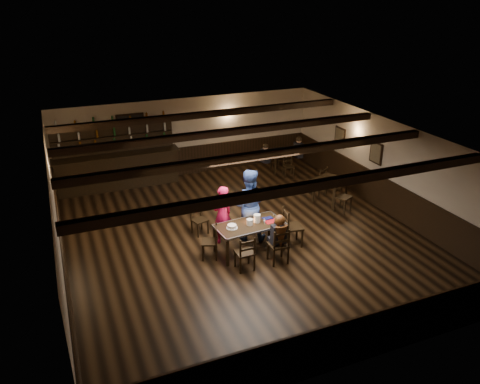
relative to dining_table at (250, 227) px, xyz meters
name	(u,v)px	position (x,y,z in m)	size (l,w,h in m)	color
ground	(243,236)	(0.15, 0.76, -0.68)	(10.00, 10.00, 0.00)	black
room_shell	(243,175)	(0.16, 0.80, 1.07)	(9.02, 10.02, 2.71)	beige
dining_table	(250,227)	(0.00, 0.00, 0.00)	(1.76, 0.99, 0.75)	black
chair_near_left	(246,251)	(-0.43, -0.77, -0.17)	(0.41, 0.39, 0.88)	black
chair_near_right	(280,243)	(0.43, -0.80, -0.13)	(0.45, 0.43, 0.93)	black
chair_end_left	(213,239)	(-0.94, 0.07, -0.18)	(0.51, 0.52, 0.86)	black
chair_end_right	(290,224)	(1.05, -0.10, -0.08)	(0.53, 0.55, 1.02)	black
chair_far_pushed	(198,217)	(-0.89, 1.41, -0.21)	(0.46, 0.45, 0.80)	black
woman_pink	(222,215)	(-0.45, 0.72, 0.09)	(0.57, 0.37, 1.55)	#E12264
man_blue	(248,205)	(0.24, 0.64, 0.28)	(0.94, 0.73, 1.92)	navy
seated_person	(279,231)	(0.43, -0.74, 0.16)	(0.34, 0.51, 0.83)	black
cake	(232,227)	(-0.47, -0.01, 0.11)	(0.28, 0.28, 0.09)	white
plate_stack_a	(250,222)	(0.00, -0.01, 0.15)	(0.16, 0.16, 0.15)	white
plate_stack_b	(257,218)	(0.22, 0.05, 0.17)	(0.17, 0.17, 0.20)	white
tea_light	(249,221)	(0.03, 0.13, 0.10)	(0.05, 0.05, 0.06)	#A5A8AD
salt_shaker	(264,222)	(0.36, -0.09, 0.11)	(0.03, 0.03, 0.08)	silver
pepper_shaker	(264,221)	(0.37, -0.04, 0.12)	(0.04, 0.04, 0.10)	#A5A8AD
drink_glass	(256,218)	(0.24, 0.14, 0.12)	(0.06, 0.06, 0.10)	silver
menu_red	(271,221)	(0.55, -0.05, 0.07)	(0.33, 0.23, 0.00)	maroon
menu_blue	(268,218)	(0.55, 0.13, 0.07)	(0.26, 0.18, 0.00)	#0D1144
bar_counter	(117,166)	(-2.35, 5.48, 0.05)	(4.08, 0.70, 2.20)	black
back_table_a	(331,182)	(3.44, 1.75, -0.03)	(1.14, 1.14, 0.75)	black
back_table_b	(281,154)	(3.27, 4.71, -0.04)	(0.84, 0.84, 0.75)	black
bg_patron_left	(265,153)	(2.59, 4.59, 0.12)	(0.29, 0.37, 0.68)	black
bg_patron_right	(299,147)	(3.93, 4.65, 0.16)	(0.23, 0.37, 0.75)	black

